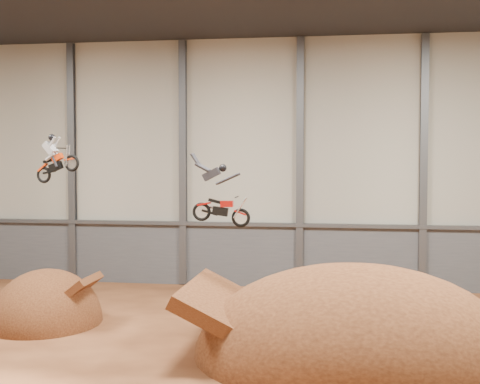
# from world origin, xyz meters

# --- Properties ---
(floor) EXTENTS (40.00, 40.00, 0.00)m
(floor) POSITION_xyz_m (0.00, 0.00, 0.00)
(floor) COLOR #542B16
(floor) RESTS_ON ground
(back_wall) EXTENTS (40.00, 0.10, 14.00)m
(back_wall) POSITION_xyz_m (0.00, 15.00, 7.00)
(back_wall) COLOR #AAA796
(back_wall) RESTS_ON ground
(lower_band_back) EXTENTS (39.80, 0.18, 3.50)m
(lower_band_back) POSITION_xyz_m (0.00, 14.90, 1.75)
(lower_band_back) COLOR #4C4E53
(lower_band_back) RESTS_ON ground
(steel_rail) EXTENTS (39.80, 0.35, 0.20)m
(steel_rail) POSITION_xyz_m (0.00, 14.75, 3.55)
(steel_rail) COLOR #47494F
(steel_rail) RESTS_ON lower_band_back
(steel_column_1) EXTENTS (0.40, 0.36, 13.90)m
(steel_column_1) POSITION_xyz_m (-10.00, 14.80, 7.00)
(steel_column_1) COLOR #47494F
(steel_column_1) RESTS_ON ground
(steel_column_2) EXTENTS (0.40, 0.36, 13.90)m
(steel_column_2) POSITION_xyz_m (-3.33, 14.80, 7.00)
(steel_column_2) COLOR #47494F
(steel_column_2) RESTS_ON ground
(steel_column_3) EXTENTS (0.40, 0.36, 13.90)m
(steel_column_3) POSITION_xyz_m (3.33, 14.80, 7.00)
(steel_column_3) COLOR #47494F
(steel_column_3) RESTS_ON ground
(steel_column_4) EXTENTS (0.40, 0.36, 13.90)m
(steel_column_4) POSITION_xyz_m (10.00, 14.80, 7.00)
(steel_column_4) COLOR #47494F
(steel_column_4) RESTS_ON ground
(takeoff_ramp) EXTENTS (4.81, 5.55, 4.81)m
(takeoff_ramp) POSITION_xyz_m (-7.21, 5.08, 0.00)
(takeoff_ramp) COLOR #411F10
(takeoff_ramp) RESTS_ON ground
(landing_ramp) EXTENTS (11.85, 10.48, 6.83)m
(landing_ramp) POSITION_xyz_m (6.19, 2.12, 0.00)
(landing_ramp) COLOR #411F10
(landing_ramp) RESTS_ON ground
(fmx_rider_a) EXTENTS (2.92, 1.47, 2.66)m
(fmx_rider_a) POSITION_xyz_m (-6.30, 4.72, 7.51)
(fmx_rider_a) COLOR #F1400D
(fmx_rider_b) EXTENTS (3.39, 0.89, 3.01)m
(fmx_rider_b) POSITION_xyz_m (0.93, 3.35, 6.03)
(fmx_rider_b) COLOR #B10F0A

